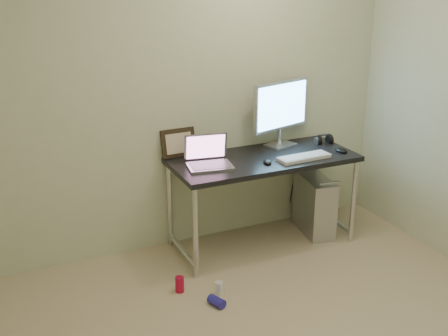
% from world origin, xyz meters
% --- Properties ---
extents(wall_back, '(3.50, 0.02, 2.50)m').
position_xyz_m(wall_back, '(0.00, 1.75, 1.25)').
color(wall_back, beige).
rests_on(wall_back, ground).
extents(desk, '(1.46, 0.64, 0.75)m').
position_xyz_m(desk, '(0.53, 1.43, 0.66)').
color(desk, black).
rests_on(desk, ground).
extents(tower_computer, '(0.28, 0.50, 0.52)m').
position_xyz_m(tower_computer, '(1.04, 1.44, 0.25)').
color(tower_computer, '#BBBAC0').
rests_on(tower_computer, ground).
extents(cable_a, '(0.01, 0.16, 0.69)m').
position_xyz_m(cable_a, '(0.99, 1.70, 0.40)').
color(cable_a, black).
rests_on(cable_a, ground).
extents(cable_b, '(0.02, 0.11, 0.71)m').
position_xyz_m(cable_b, '(1.08, 1.68, 0.38)').
color(cable_b, black).
rests_on(cable_b, ground).
extents(can_red, '(0.08, 0.08, 0.11)m').
position_xyz_m(can_red, '(-0.34, 1.02, 0.06)').
color(can_red, '#B80E33').
rests_on(can_red, ground).
extents(can_white, '(0.07, 0.07, 0.11)m').
position_xyz_m(can_white, '(-0.11, 0.85, 0.05)').
color(can_white, white).
rests_on(can_white, ground).
extents(can_blue, '(0.11, 0.14, 0.07)m').
position_xyz_m(can_blue, '(-0.18, 0.75, 0.03)').
color(can_blue, '#2822A1').
rests_on(can_blue, ground).
extents(laptop, '(0.37, 0.32, 0.23)m').
position_xyz_m(laptop, '(0.06, 1.44, 0.80)').
color(laptop, silver).
rests_on(laptop, desk).
extents(monitor, '(0.57, 0.23, 0.55)m').
position_xyz_m(monitor, '(0.80, 1.63, 1.07)').
color(monitor, silver).
rests_on(monitor, desk).
extents(keyboard, '(0.43, 0.16, 0.03)m').
position_xyz_m(keyboard, '(0.80, 1.26, 0.76)').
color(keyboard, silver).
rests_on(keyboard, desk).
extents(mouse_right, '(0.08, 0.13, 0.04)m').
position_xyz_m(mouse_right, '(1.16, 1.28, 0.77)').
color(mouse_right, black).
rests_on(mouse_right, desk).
extents(mouse_left, '(0.09, 0.12, 0.03)m').
position_xyz_m(mouse_left, '(0.49, 1.29, 0.77)').
color(mouse_left, black).
rests_on(mouse_left, desk).
extents(headphones, '(0.15, 0.09, 0.10)m').
position_xyz_m(headphones, '(1.17, 1.54, 0.78)').
color(headphones, black).
rests_on(headphones, desk).
extents(picture_frame, '(0.28, 0.09, 0.23)m').
position_xyz_m(picture_frame, '(-0.07, 1.72, 0.86)').
color(picture_frame, black).
rests_on(picture_frame, desk).
extents(webcam, '(0.05, 0.04, 0.13)m').
position_xyz_m(webcam, '(0.11, 1.68, 0.85)').
color(webcam, silver).
rests_on(webcam, desk).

